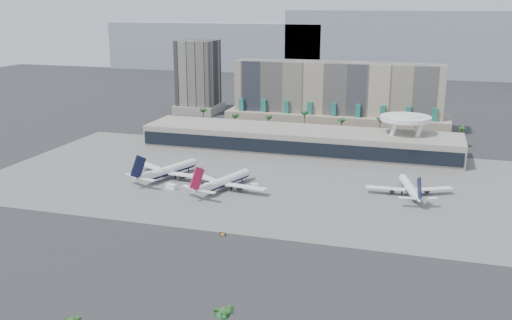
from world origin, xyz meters
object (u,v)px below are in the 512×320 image
(airliner_left, at_px, (169,170))
(service_vehicle_a, at_px, (171,187))
(service_vehicle_b, at_px, (255,185))
(airliner_right, at_px, (410,188))
(airliner_centre, at_px, (224,181))
(taxiway_sign, at_px, (222,234))

(airliner_left, xyz_separation_m, service_vehicle_a, (7.83, -14.47, -2.63))
(airliner_left, height_order, service_vehicle_b, airliner_left)
(airliner_right, bearing_deg, airliner_centre, 176.68)
(service_vehicle_b, bearing_deg, airliner_left, 163.68)
(service_vehicle_b, bearing_deg, taxiway_sign, -99.37)
(taxiway_sign, bearing_deg, airliner_left, 140.15)
(airliner_right, bearing_deg, service_vehicle_a, 177.84)
(airliner_right, distance_m, taxiway_sign, 87.27)
(airliner_left, distance_m, airliner_right, 107.05)
(airliner_centre, height_order, service_vehicle_b, airliner_centre)
(service_vehicle_b, bearing_deg, service_vehicle_a, -173.16)
(service_vehicle_a, relative_size, service_vehicle_b, 1.54)
(airliner_centre, relative_size, service_vehicle_a, 8.70)
(airliner_left, relative_size, service_vehicle_a, 8.94)
(airliner_right, bearing_deg, service_vehicle_b, 172.73)
(airliner_left, height_order, service_vehicle_a, airliner_left)
(airliner_centre, distance_m, service_vehicle_b, 13.69)
(airliner_centre, relative_size, service_vehicle_b, 13.40)
(airliner_centre, height_order, service_vehicle_a, airliner_centre)
(airliner_centre, height_order, airliner_right, airliner_centre)
(airliner_centre, bearing_deg, airliner_right, 30.34)
(service_vehicle_b, height_order, taxiway_sign, service_vehicle_b)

